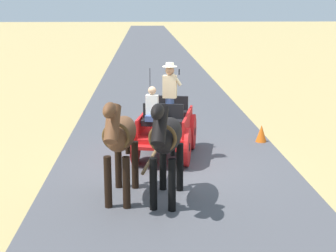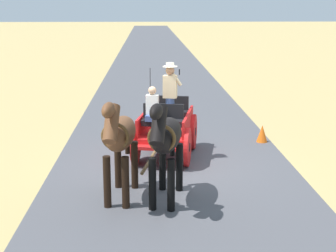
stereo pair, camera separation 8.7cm
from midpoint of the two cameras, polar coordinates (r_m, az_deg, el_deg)
The scene contains 6 objects.
ground_plane at distance 12.31m, azimuth 0.38°, elevation -4.60°, with size 200.00×200.00×0.00m, color tan.
road_surface at distance 12.31m, azimuth 0.38°, elevation -4.58°, with size 5.93×160.00×0.01m, color #4C4C51.
horse_drawn_carriage at distance 12.83m, azimuth -0.49°, elevation -0.04°, with size 1.84×4.51×2.50m.
horse_near_side at distance 9.73m, azimuth -0.45°, elevation -1.47°, with size 0.87×2.15×2.21m.
horse_off_side at distance 9.91m, azimuth -5.76°, elevation -1.27°, with size 0.77×2.15×2.21m.
traffic_cone at distance 14.59m, azimuth 10.52°, elevation -0.85°, with size 0.32×0.32×0.50m, color orange.
Camera 1 is at (0.69, 11.65, 3.91)m, focal length 52.96 mm.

